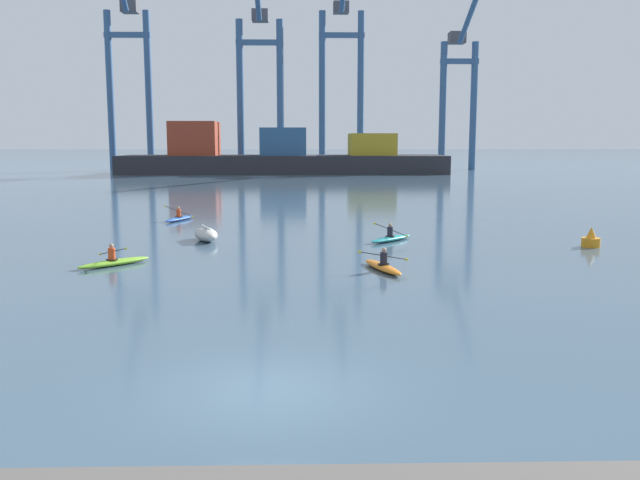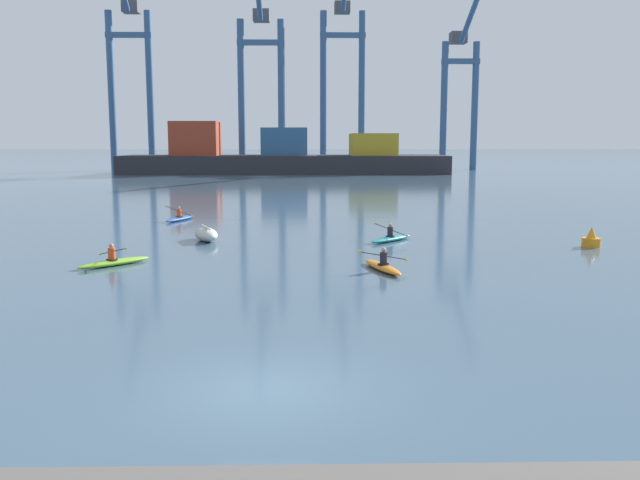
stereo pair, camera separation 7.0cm
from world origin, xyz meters
The scene contains 12 objects.
ground_plane centered at (0.00, 0.00, 0.00)m, with size 800.00×800.00×0.00m, color #425B70.
container_barge centered at (-3.01, 96.32, 2.59)m, with size 51.87×11.92×8.23m.
gantry_crane_west centered at (-29.43, 106.81, 18.21)m, with size 7.87×14.74×37.76m.
gantry_crane_west_mid centered at (-6.62, 104.63, 17.83)m, with size 8.11×20.75×36.29m.
gantry_crane_east_mid centered at (7.75, 110.99, 18.56)m, with size 8.19×16.97×36.01m.
gantry_crane_east centered at (28.30, 106.88, 15.67)m, with size 6.72×19.78×30.47m.
capsized_dinghy centered at (-4.36, 21.52, 0.35)m, with size 1.93×2.82×0.76m.
channel_buoy centered at (15.04, 19.05, 0.36)m, with size 0.90×0.90×1.00m.
kayak_lime centered at (-7.24, 14.51, 0.17)m, with size 2.76×2.89×0.95m.
kayak_blue centered at (-7.41, 30.72, 0.17)m, with size 2.09×3.40×1.01m.
kayak_orange centered at (4.00, 13.19, 0.17)m, with size 2.17×3.43×0.95m.
kayak_teal centered at (5.36, 21.22, 0.17)m, with size 2.74×2.91×0.95m.
Camera 2 is at (0.85, -13.75, 5.23)m, focal length 37.94 mm.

